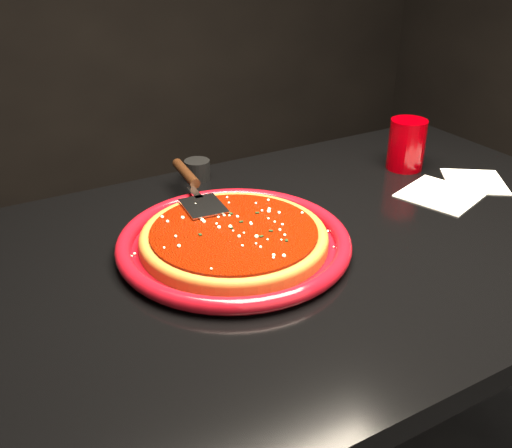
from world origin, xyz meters
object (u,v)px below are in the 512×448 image
(table, at_px, (321,386))
(ramekin, at_px, (197,170))
(plate, at_px, (234,242))
(cup, at_px, (407,144))
(pizza_server, at_px, (195,187))

(table, bearing_deg, ramekin, 108.13)
(table, bearing_deg, plate, 170.70)
(table, distance_m, cup, 0.56)
(plate, distance_m, pizza_server, 0.18)
(table, relative_size, cup, 10.60)
(plate, distance_m, cup, 0.53)
(plate, bearing_deg, cup, 14.85)
(plate, relative_size, ramekin, 7.20)
(pizza_server, bearing_deg, ramekin, 69.59)
(table, bearing_deg, pizza_server, 130.72)
(table, xyz_separation_m, plate, (-0.18, 0.03, 0.39))
(cup, bearing_deg, pizza_server, 175.38)
(pizza_server, height_order, ramekin, pizza_server)
(ramekin, bearing_deg, cup, -21.95)
(plate, xyz_separation_m, ramekin, (0.07, 0.31, 0.01))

